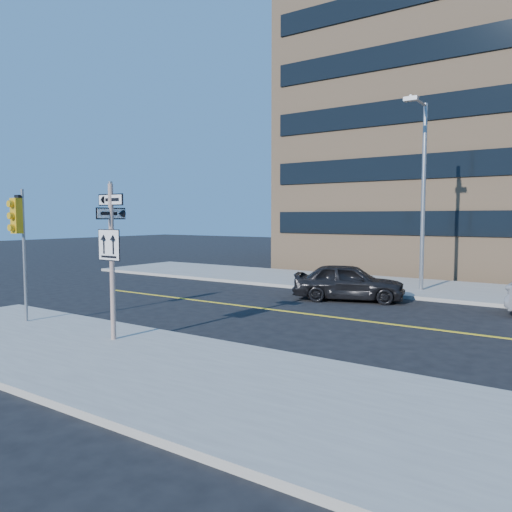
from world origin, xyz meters
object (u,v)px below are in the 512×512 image
Objects in this scene: streetlight_a at (422,183)px; sign_pole at (111,251)px; parked_car_a at (349,282)px; traffic_signal at (18,227)px.

sign_pole is at bearing -106.77° from streetlight_a.
streetlight_a reaches higher than parked_car_a.
traffic_signal is (-4.00, -0.15, 0.59)m from sign_pole.
traffic_signal is 12.04m from parked_car_a.
traffic_signal is at bearing -120.80° from streetlight_a.
streetlight_a is (4.00, 13.27, 2.32)m from sign_pole.
streetlight_a is at bearing -48.63° from parked_car_a.
streetlight_a is at bearing 73.23° from sign_pole.
traffic_signal is 0.92× the size of parked_car_a.
streetlight_a reaches higher than traffic_signal.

